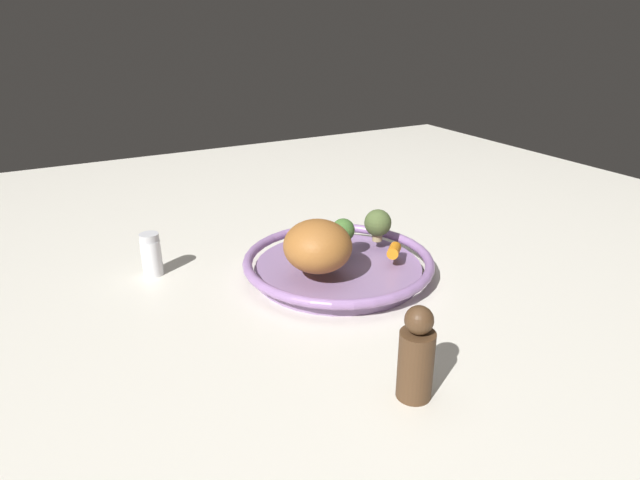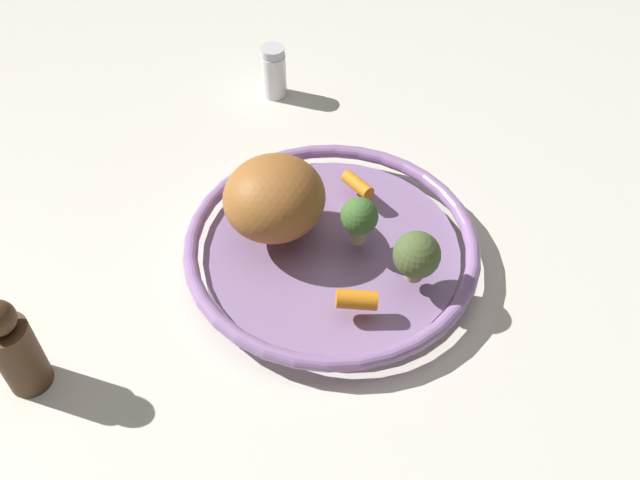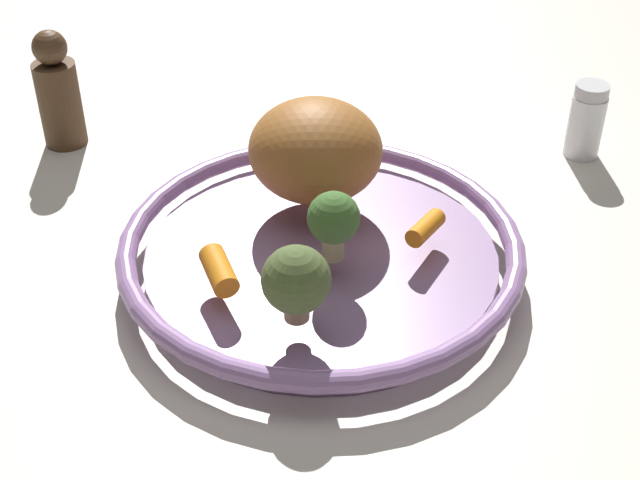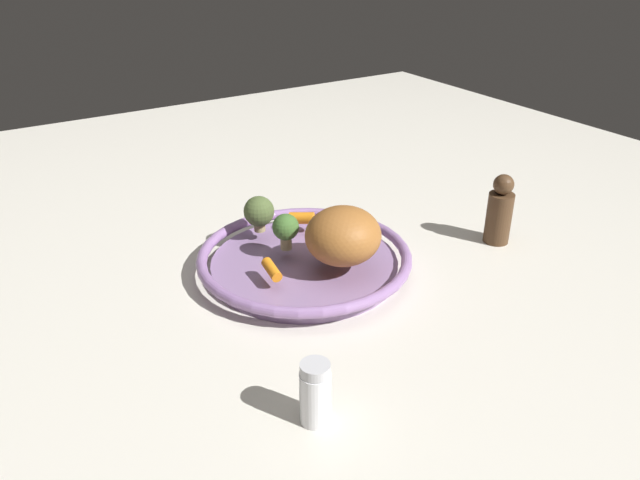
% 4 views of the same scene
% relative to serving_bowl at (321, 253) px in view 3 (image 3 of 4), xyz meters
% --- Properties ---
extents(ground_plane, '(2.19, 2.19, 0.00)m').
position_rel_serving_bowl_xyz_m(ground_plane, '(0.00, 0.00, -0.02)').
color(ground_plane, silver).
extents(serving_bowl, '(0.35, 0.35, 0.04)m').
position_rel_serving_bowl_xyz_m(serving_bowl, '(0.00, 0.00, 0.00)').
color(serving_bowl, '#8E709E').
rests_on(serving_bowl, ground_plane).
extents(roast_chicken_piece, '(0.13, 0.13, 0.09)m').
position_rel_serving_bowl_xyz_m(roast_chicken_piece, '(0.03, -0.06, 0.06)').
color(roast_chicken_piece, '#9F612B').
rests_on(roast_chicken_piece, serving_bowl).
extents(baby_carrot_right, '(0.05, 0.05, 0.03)m').
position_rel_serving_bowl_xyz_m(baby_carrot_right, '(0.05, 0.09, 0.03)').
color(baby_carrot_right, orange).
rests_on(baby_carrot_right, serving_bowl).
extents(baby_carrot_center, '(0.02, 0.05, 0.02)m').
position_rel_serving_bowl_xyz_m(baby_carrot_center, '(-0.08, -0.04, 0.03)').
color(baby_carrot_center, orange).
rests_on(baby_carrot_center, serving_bowl).
extents(broccoli_floret_large, '(0.05, 0.05, 0.06)m').
position_rel_serving_bowl_xyz_m(broccoli_floret_large, '(-0.03, 0.10, 0.05)').
color(broccoli_floret_large, tan).
rests_on(broccoli_floret_large, serving_bowl).
extents(broccoli_floret_mid, '(0.04, 0.04, 0.06)m').
position_rel_serving_bowl_xyz_m(broccoli_floret_mid, '(-0.02, 0.02, 0.05)').
color(broccoli_floret_mid, tan).
rests_on(broccoli_floret_mid, serving_bowl).
extents(salt_shaker, '(0.04, 0.04, 0.08)m').
position_rel_serving_bowl_xyz_m(salt_shaker, '(-0.17, -0.30, 0.02)').
color(salt_shaker, white).
rests_on(salt_shaker, ground_plane).
extents(pepper_mill, '(0.05, 0.05, 0.13)m').
position_rel_serving_bowl_xyz_m(pepper_mill, '(0.35, -0.09, 0.04)').
color(pepper_mill, '#4C331E').
rests_on(pepper_mill, ground_plane).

